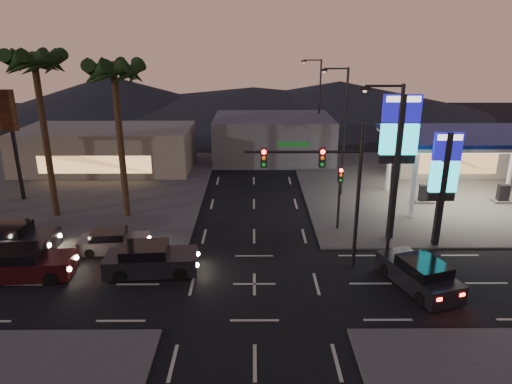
{
  "coord_description": "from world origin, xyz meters",
  "views": [
    {
      "loc": [
        -0.05,
        -20.73,
        12.0
      ],
      "look_at": [
        0.12,
        5.96,
        3.0
      ],
      "focal_mm": 32.0,
      "sensor_mm": 36.0,
      "label": 1
    }
  ],
  "objects_px": {
    "pylon_sign_tall": "(399,139)",
    "car_lane_a_mid": "(24,264)",
    "car_lane_a_front": "(150,260)",
    "car_lane_b_front": "(113,242)",
    "suv_station": "(419,274)",
    "traffic_signal_mast": "(326,176)",
    "pylon_sign_short": "(444,173)",
    "car_lane_b_mid": "(12,238)",
    "gas_station": "(472,138)"
  },
  "relations": [
    {
      "from": "gas_station",
      "to": "car_lane_a_front",
      "type": "bearing_deg",
      "value": -153.54
    },
    {
      "from": "traffic_signal_mast",
      "to": "car_lane_b_front",
      "type": "distance_m",
      "value": 13.09
    },
    {
      "from": "gas_station",
      "to": "pylon_sign_tall",
      "type": "distance_m",
      "value": 10.01
    },
    {
      "from": "pylon_sign_tall",
      "to": "car_lane_a_mid",
      "type": "distance_m",
      "value": 21.89
    },
    {
      "from": "gas_station",
      "to": "car_lane_a_mid",
      "type": "bearing_deg",
      "value": -158.34
    },
    {
      "from": "pylon_sign_short",
      "to": "car_lane_a_mid",
      "type": "xyz_separation_m",
      "value": [
        -23.13,
        -3.67,
        -3.9
      ]
    },
    {
      "from": "pylon_sign_tall",
      "to": "pylon_sign_short",
      "type": "relative_size",
      "value": 1.29
    },
    {
      "from": "traffic_signal_mast",
      "to": "car_lane_a_mid",
      "type": "xyz_separation_m",
      "value": [
        -15.89,
        -1.16,
        -4.47
      ]
    },
    {
      "from": "car_lane_a_mid",
      "to": "car_lane_b_mid",
      "type": "relative_size",
      "value": 0.98
    },
    {
      "from": "car_lane_b_mid",
      "to": "suv_station",
      "type": "distance_m",
      "value": 23.11
    },
    {
      "from": "car_lane_a_front",
      "to": "car_lane_b_front",
      "type": "height_order",
      "value": "car_lane_a_front"
    },
    {
      "from": "car_lane_b_front",
      "to": "pylon_sign_short",
      "type": "bearing_deg",
      "value": 1.81
    },
    {
      "from": "pylon_sign_tall",
      "to": "car_lane_a_front",
      "type": "xyz_separation_m",
      "value": [
        -14.07,
        -4.24,
        -5.64
      ]
    },
    {
      "from": "pylon_sign_tall",
      "to": "car_lane_a_mid",
      "type": "xyz_separation_m",
      "value": [
        -20.63,
        -4.67,
        -5.64
      ]
    },
    {
      "from": "car_lane_b_front",
      "to": "suv_station",
      "type": "bearing_deg",
      "value": -14.28
    },
    {
      "from": "pylon_sign_short",
      "to": "car_lane_b_front",
      "type": "bearing_deg",
      "value": -178.19
    },
    {
      "from": "car_lane_b_front",
      "to": "suv_station",
      "type": "height_order",
      "value": "suv_station"
    },
    {
      "from": "pylon_sign_tall",
      "to": "car_lane_b_mid",
      "type": "xyz_separation_m",
      "value": [
        -22.87,
        -1.46,
        -5.62
      ]
    },
    {
      "from": "car_lane_a_front",
      "to": "car_lane_b_front",
      "type": "relative_size",
      "value": 1.23
    },
    {
      "from": "car_lane_a_mid",
      "to": "suv_station",
      "type": "distance_m",
      "value": 20.48
    },
    {
      "from": "traffic_signal_mast",
      "to": "car_lane_b_front",
      "type": "xyz_separation_m",
      "value": [
        -12.1,
        1.9,
        -4.61
      ]
    },
    {
      "from": "gas_station",
      "to": "car_lane_b_front",
      "type": "distance_m",
      "value": 26.05
    },
    {
      "from": "traffic_signal_mast",
      "to": "car_lane_a_mid",
      "type": "distance_m",
      "value": 16.55
    },
    {
      "from": "car_lane_a_mid",
      "to": "car_lane_b_front",
      "type": "relative_size",
      "value": 1.23
    },
    {
      "from": "gas_station",
      "to": "pylon_sign_short",
      "type": "relative_size",
      "value": 1.74
    },
    {
      "from": "pylon_sign_tall",
      "to": "car_lane_b_front",
      "type": "relative_size",
      "value": 2.16
    },
    {
      "from": "traffic_signal_mast",
      "to": "suv_station",
      "type": "xyz_separation_m",
      "value": [
        4.56,
        -2.34,
        -4.5
      ]
    },
    {
      "from": "suv_station",
      "to": "pylon_sign_tall",
      "type": "bearing_deg",
      "value": 88.2
    },
    {
      "from": "car_lane_b_front",
      "to": "car_lane_b_mid",
      "type": "bearing_deg",
      "value": 178.53
    },
    {
      "from": "traffic_signal_mast",
      "to": "suv_station",
      "type": "bearing_deg",
      "value": -27.18
    },
    {
      "from": "traffic_signal_mast",
      "to": "car_lane_a_front",
      "type": "xyz_separation_m",
      "value": [
        -9.33,
        -0.72,
        -4.47
      ]
    },
    {
      "from": "gas_station",
      "to": "car_lane_b_mid",
      "type": "relative_size",
      "value": 2.34
    },
    {
      "from": "car_lane_b_front",
      "to": "car_lane_b_mid",
      "type": "distance_m",
      "value": 6.03
    },
    {
      "from": "pylon_sign_short",
      "to": "suv_station",
      "type": "relative_size",
      "value": 1.38
    },
    {
      "from": "traffic_signal_mast",
      "to": "car_lane_b_mid",
      "type": "distance_m",
      "value": 18.78
    },
    {
      "from": "car_lane_a_front",
      "to": "car_lane_b_mid",
      "type": "relative_size",
      "value": 0.98
    },
    {
      "from": "pylon_sign_short",
      "to": "car_lane_a_mid",
      "type": "height_order",
      "value": "pylon_sign_short"
    },
    {
      "from": "pylon_sign_tall",
      "to": "car_lane_b_mid",
      "type": "bearing_deg",
      "value": -176.35
    },
    {
      "from": "gas_station",
      "to": "car_lane_b_mid",
      "type": "xyz_separation_m",
      "value": [
        -30.37,
        -7.96,
        -4.31
      ]
    },
    {
      "from": "pylon_sign_short",
      "to": "suv_station",
      "type": "xyz_separation_m",
      "value": [
        -2.68,
        -4.85,
        -3.93
      ]
    },
    {
      "from": "car_lane_b_front",
      "to": "car_lane_b_mid",
      "type": "xyz_separation_m",
      "value": [
        -6.02,
        0.15,
        0.16
      ]
    },
    {
      "from": "car_lane_a_mid",
      "to": "suv_station",
      "type": "height_order",
      "value": "car_lane_a_mid"
    },
    {
      "from": "car_lane_a_mid",
      "to": "car_lane_a_front",
      "type": "bearing_deg",
      "value": 3.8
    },
    {
      "from": "car_lane_a_front",
      "to": "car_lane_b_front",
      "type": "bearing_deg",
      "value": 136.54
    },
    {
      "from": "pylon_sign_short",
      "to": "car_lane_b_mid",
      "type": "relative_size",
      "value": 1.34
    },
    {
      "from": "car_lane_a_front",
      "to": "car_lane_b_mid",
      "type": "distance_m",
      "value": 9.22
    },
    {
      "from": "pylon_sign_short",
      "to": "car_lane_a_mid",
      "type": "bearing_deg",
      "value": -170.98
    },
    {
      "from": "car_lane_a_mid",
      "to": "car_lane_b_mid",
      "type": "height_order",
      "value": "car_lane_b_mid"
    },
    {
      "from": "gas_station",
      "to": "car_lane_b_mid",
      "type": "distance_m",
      "value": 31.69
    },
    {
      "from": "suv_station",
      "to": "car_lane_a_front",
      "type": "bearing_deg",
      "value": 173.36
    }
  ]
}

